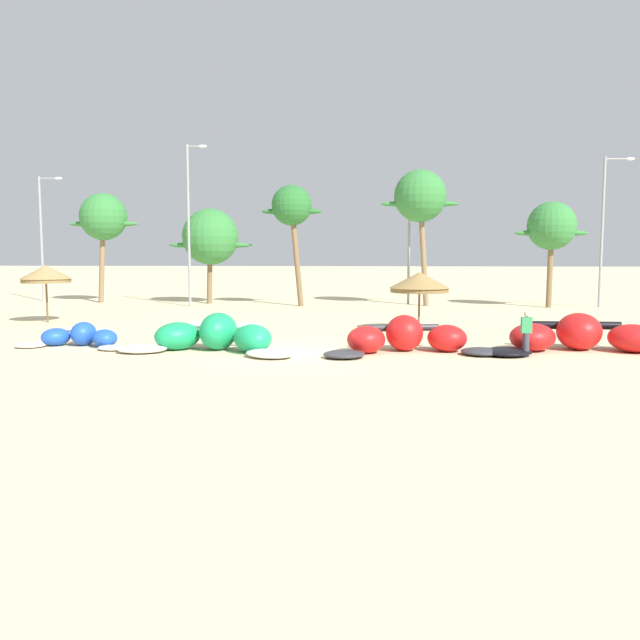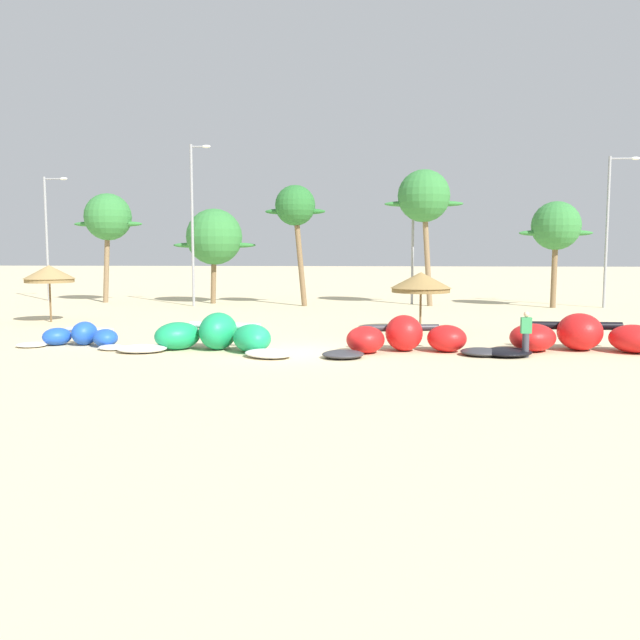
% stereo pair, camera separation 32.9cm
% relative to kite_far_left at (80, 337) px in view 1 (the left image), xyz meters
% --- Properties ---
extents(ground_plane, '(260.00, 260.00, 0.00)m').
position_rel_kite_far_left_xyz_m(ground_plane, '(8.63, -1.10, -0.36)').
color(ground_plane, beige).
extents(kite_far_left, '(4.79, 2.50, 0.94)m').
position_rel_kite_far_left_xyz_m(kite_far_left, '(0.00, 0.00, 0.00)').
color(kite_far_left, white).
rests_on(kite_far_left, ground).
extents(kite_left, '(6.95, 3.84, 1.41)m').
position_rel_kite_far_left_xyz_m(kite_left, '(5.52, -0.91, 0.18)').
color(kite_left, white).
rests_on(kite_left, ground).
extents(kite_left_of_center, '(6.76, 3.72, 1.35)m').
position_rel_kite_far_left_xyz_m(kite_left_of_center, '(12.64, -0.80, 0.16)').
color(kite_left_of_center, '#333338').
rests_on(kite_left_of_center, ground).
extents(kite_center, '(8.24, 3.78, 1.40)m').
position_rel_kite_far_left_xyz_m(kite_center, '(19.15, -0.21, 0.18)').
color(kite_center, black).
rests_on(kite_center, ground).
extents(beach_umbrella_near_van, '(2.60, 2.60, 2.97)m').
position_rel_kite_far_left_xyz_m(beach_umbrella_near_van, '(-5.31, 8.50, 2.16)').
color(beach_umbrella_near_van, brown).
rests_on(beach_umbrella_near_van, ground).
extents(beach_umbrella_middle, '(2.81, 2.81, 2.74)m').
position_rel_kite_far_left_xyz_m(beach_umbrella_middle, '(13.64, 5.85, 1.92)').
color(beach_umbrella_middle, brown).
rests_on(beach_umbrella_middle, ground).
extents(person_near_kites, '(0.36, 0.24, 1.62)m').
position_rel_kite_far_left_xyz_m(person_near_kites, '(16.75, -1.64, 0.46)').
color(person_near_kites, '#383842').
rests_on(person_near_kites, ground).
extents(palm_leftmost, '(4.96, 3.31, 7.73)m').
position_rel_kite_far_left_xyz_m(palm_leftmost, '(-7.22, 21.68, 5.64)').
color(palm_leftmost, '#7F6647').
rests_on(palm_leftmost, ground).
extents(palm_left, '(5.84, 3.89, 6.61)m').
position_rel_kite_far_left_xyz_m(palm_left, '(0.48, 21.31, 4.26)').
color(palm_left, brown).
rests_on(palm_left, ground).
extents(palm_left_of_gap, '(4.02, 2.68, 8.02)m').
position_rel_kite_far_left_xyz_m(palm_left_of_gap, '(6.36, 19.60, 6.17)').
color(palm_left_of_gap, brown).
rests_on(palm_left_of_gap, ground).
extents(palm_center_left, '(5.20, 3.47, 9.05)m').
position_rel_kite_far_left_xyz_m(palm_center_left, '(14.85, 20.27, 6.86)').
color(palm_center_left, '#7F6647').
rests_on(palm_center_left, ground).
extents(palm_center_right, '(4.69, 3.12, 6.86)m').
position_rel_kite_far_left_xyz_m(palm_center_right, '(23.23, 19.33, 4.87)').
color(palm_center_right, brown).
rests_on(palm_center_right, ground).
extents(lamppost_west, '(1.82, 0.24, 9.05)m').
position_rel_kite_far_left_xyz_m(lamppost_west, '(-12.28, 23.06, 4.71)').
color(lamppost_west, gray).
rests_on(lamppost_west, ground).
extents(lamppost_west_center, '(1.39, 0.24, 10.60)m').
position_rel_kite_far_left_xyz_m(lamppost_west_center, '(-0.33, 18.86, 5.45)').
color(lamppost_west_center, gray).
rests_on(lamppost_west_center, ground).
extents(lamppost_east_center, '(1.41, 0.24, 8.27)m').
position_rel_kite_far_left_xyz_m(lamppost_east_center, '(14.34, 21.54, 4.26)').
color(lamppost_east_center, gray).
rests_on(lamppost_east_center, ground).
extents(lamppost_east, '(1.95, 0.24, 9.68)m').
position_rel_kite_far_left_xyz_m(lamppost_east, '(26.66, 19.55, 5.04)').
color(lamppost_east, gray).
rests_on(lamppost_east, ground).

